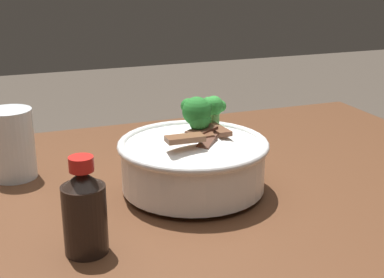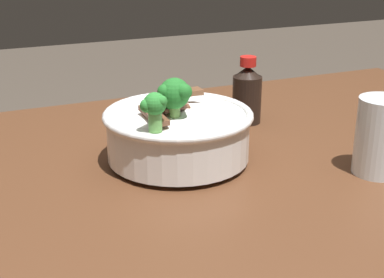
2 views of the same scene
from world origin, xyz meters
TOP-DOWN VIEW (x-y plane):
  - dining_table at (0.00, 0.00)m, footprint 1.28×0.77m
  - rice_bowl at (0.09, -0.01)m, footprint 0.24×0.24m
  - drinking_glass at (-0.18, 0.15)m, footprint 0.08×0.08m
  - soy_sauce_bottle at (-0.11, -0.14)m, footprint 0.06×0.06m

SIDE VIEW (x-z plane):
  - dining_table at x=0.00m, z-range 0.26..1.05m
  - drinking_glass at x=-0.18m, z-range 0.78..0.90m
  - rice_bowl at x=0.09m, z-range 0.77..0.92m
  - soy_sauce_bottle at x=-0.11m, z-range 0.78..0.91m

